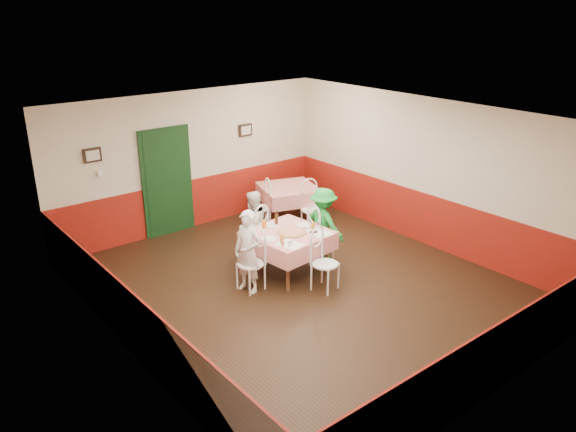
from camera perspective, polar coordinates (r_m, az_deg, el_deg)
floor at (r=9.34m, az=1.53°, el=-7.14°), size 7.00×7.00×0.00m
ceiling at (r=8.40m, az=1.71°, el=9.96°), size 7.00×7.00×0.00m
back_wall at (r=11.53m, az=-9.75°, el=5.59°), size 6.00×0.10×2.80m
front_wall at (r=6.73m, az=21.42°, el=-7.10°), size 6.00×0.10×2.80m
left_wall at (r=7.34m, az=-16.60°, el=-4.13°), size 0.10×7.00×2.80m
right_wall at (r=10.87m, az=13.81°, el=4.32°), size 0.10×7.00×2.80m
wainscot_back at (r=11.79m, az=-9.45°, el=1.35°), size 6.00×0.03×1.00m
wainscot_front at (r=7.19m, az=20.35°, el=-13.43°), size 6.00×0.03×1.00m
wainscot_left at (r=7.75m, az=-15.81°, el=-10.14°), size 0.03×7.00×1.00m
wainscot_right at (r=11.14m, az=13.36°, el=-0.13°), size 0.03×7.00×1.00m
door at (r=11.32m, az=-12.16°, el=3.28°), size 0.96×0.06×2.10m
picture_left at (r=10.59m, az=-19.25°, el=5.85°), size 0.32×0.03×0.26m
picture_right at (r=12.05m, az=-4.34°, el=8.69°), size 0.32×0.03×0.26m
thermostat at (r=10.71m, az=-18.53°, el=4.15°), size 0.10×0.03×0.10m
main_table at (r=9.63m, az=0.00°, el=-3.75°), size 1.34×1.34×0.77m
second_table at (r=11.93m, az=0.07°, el=1.26°), size 1.41×1.41×0.77m
chair_left at (r=9.07m, az=-3.82°, el=-4.90°), size 0.45×0.45×0.90m
chair_right at (r=10.16m, az=3.40°, el=-1.95°), size 0.46×0.46×0.90m
chair_far at (r=10.17m, az=-3.38°, el=-1.94°), size 0.49×0.49×0.90m
chair_near at (r=9.07m, az=3.81°, el=-4.91°), size 0.52×0.52×0.90m
chair_second_a at (r=11.48m, az=-2.84°, el=0.82°), size 0.53×0.53×0.90m
chair_second_b at (r=11.37m, az=2.44°, el=0.62°), size 0.53×0.53×0.90m
pizza at (r=9.43m, az=0.39°, el=-1.65°), size 0.51×0.51×0.03m
plate_left at (r=9.20m, az=-1.97°, el=-2.31°), size 0.28×0.28×0.01m
plate_right at (r=9.75m, az=1.59°, el=-0.92°), size 0.28×0.28×0.01m
plate_far at (r=9.76m, az=-1.67°, el=-0.89°), size 0.28×0.28×0.01m
glass_a at (r=9.01m, az=-0.61°, el=-2.42°), size 0.08×0.08×0.13m
glass_b at (r=9.56m, az=2.58°, el=-1.04°), size 0.07×0.07×0.12m
glass_c at (r=9.64m, az=-2.43°, el=-0.83°), size 0.08×0.08×0.13m
beer_bottle at (r=9.74m, az=-1.20°, el=-0.27°), size 0.07×0.07×0.23m
shaker_a at (r=8.90m, az=0.12°, el=-2.88°), size 0.04×0.04×0.09m
shaker_b at (r=8.93m, az=0.30°, el=-2.79°), size 0.04×0.04×0.09m
shaker_c at (r=8.92m, az=-0.53°, el=-2.82°), size 0.04×0.04×0.09m
menu_left at (r=9.00m, az=0.16°, el=-2.88°), size 0.39×0.46×0.00m
menu_right at (r=9.47m, az=3.23°, el=-1.67°), size 0.34×0.43×0.00m
wallet at (r=9.45m, az=2.62°, el=-1.64°), size 0.12×0.10×0.02m
diner_left at (r=8.94m, az=-4.10°, el=-3.63°), size 0.45×0.57×1.37m
diner_far at (r=10.13m, az=-3.59°, el=-0.91°), size 0.72×0.62×1.27m
diner_right at (r=10.12m, az=3.61°, el=-0.77°), size 0.60×0.91×1.32m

